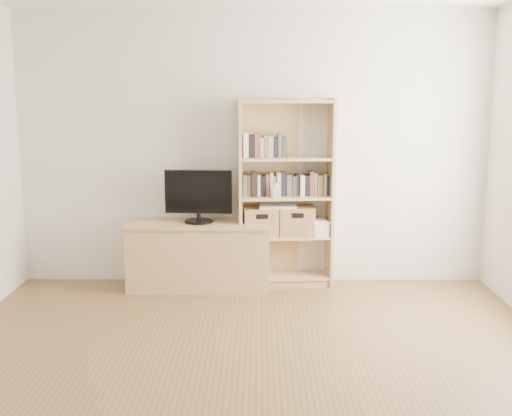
{
  "coord_description": "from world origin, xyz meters",
  "views": [
    {
      "loc": [
        0.06,
        -3.64,
        1.87
      ],
      "look_at": [
        0.03,
        1.9,
        0.84
      ],
      "focal_mm": 45.0,
      "sensor_mm": 36.0,
      "label": 1
    }
  ],
  "objects_px": {
    "basket_left": "(260,221)",
    "baby_monitor": "(276,192)",
    "tv_stand": "(200,256)",
    "television": "(199,196)",
    "bookshelf": "(285,194)",
    "laptop": "(278,206)",
    "basket_right": "(296,221)"
  },
  "relations": [
    {
      "from": "basket_left",
      "to": "television",
      "type": "bearing_deg",
      "value": 178.59
    },
    {
      "from": "bookshelf",
      "to": "laptop",
      "type": "bearing_deg",
      "value": -175.22
    },
    {
      "from": "bookshelf",
      "to": "basket_right",
      "type": "bearing_deg",
      "value": -2.6
    },
    {
      "from": "tv_stand",
      "to": "baby_monitor",
      "type": "relative_size",
      "value": 11.76
    },
    {
      "from": "tv_stand",
      "to": "basket_right",
      "type": "distance_m",
      "value": 0.98
    },
    {
      "from": "tv_stand",
      "to": "laptop",
      "type": "distance_m",
      "value": 0.88
    },
    {
      "from": "bookshelf",
      "to": "basket_left",
      "type": "distance_m",
      "value": 0.35
    },
    {
      "from": "baby_monitor",
      "to": "basket_left",
      "type": "relative_size",
      "value": 0.35
    },
    {
      "from": "tv_stand",
      "to": "television",
      "type": "bearing_deg",
      "value": 0.29
    },
    {
      "from": "tv_stand",
      "to": "basket_left",
      "type": "relative_size",
      "value": 4.1
    },
    {
      "from": "bookshelf",
      "to": "television",
      "type": "bearing_deg",
      "value": -178.58
    },
    {
      "from": "basket_left",
      "to": "baby_monitor",
      "type": "bearing_deg",
      "value": -37.09
    },
    {
      "from": "tv_stand",
      "to": "laptop",
      "type": "relative_size",
      "value": 3.83
    },
    {
      "from": "baby_monitor",
      "to": "basket_right",
      "type": "xyz_separation_m",
      "value": [
        0.2,
        0.11,
        -0.3
      ]
    },
    {
      "from": "basket_left",
      "to": "laptop",
      "type": "bearing_deg",
      "value": -3.27
    },
    {
      "from": "television",
      "to": "basket_left",
      "type": "bearing_deg",
      "value": 9.68
    },
    {
      "from": "television",
      "to": "baby_monitor",
      "type": "height_order",
      "value": "television"
    },
    {
      "from": "television",
      "to": "basket_right",
      "type": "xyz_separation_m",
      "value": [
        0.92,
        0.09,
        -0.25
      ]
    },
    {
      "from": "tv_stand",
      "to": "basket_right",
      "type": "xyz_separation_m",
      "value": [
        0.92,
        0.09,
        0.33
      ]
    },
    {
      "from": "bookshelf",
      "to": "tv_stand",
      "type": "bearing_deg",
      "value": -178.58
    },
    {
      "from": "tv_stand",
      "to": "television",
      "type": "distance_m",
      "value": 0.58
    },
    {
      "from": "baby_monitor",
      "to": "bookshelf",
      "type": "bearing_deg",
      "value": 59.9
    },
    {
      "from": "laptop",
      "to": "basket_right",
      "type": "bearing_deg",
      "value": 5.0
    },
    {
      "from": "bookshelf",
      "to": "baby_monitor",
      "type": "xyz_separation_m",
      "value": [
        -0.09,
        -0.11,
        0.04
      ]
    },
    {
      "from": "basket_left",
      "to": "bookshelf",
      "type": "bearing_deg",
      "value": -1.73
    },
    {
      "from": "baby_monitor",
      "to": "laptop",
      "type": "bearing_deg",
      "value": 88.22
    },
    {
      "from": "television",
      "to": "basket_left",
      "type": "xyz_separation_m",
      "value": [
        0.58,
        0.06,
        -0.25
      ]
    },
    {
      "from": "tv_stand",
      "to": "television",
      "type": "relative_size",
      "value": 2.12
    },
    {
      "from": "tv_stand",
      "to": "basket_right",
      "type": "bearing_deg",
      "value": 6.12
    },
    {
      "from": "tv_stand",
      "to": "bookshelf",
      "type": "distance_m",
      "value": 1.01
    },
    {
      "from": "tv_stand",
      "to": "baby_monitor",
      "type": "xyz_separation_m",
      "value": [
        0.72,
        -0.02,
        0.62
      ]
    },
    {
      "from": "laptop",
      "to": "television",
      "type": "bearing_deg",
      "value": -174.22
    }
  ]
}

